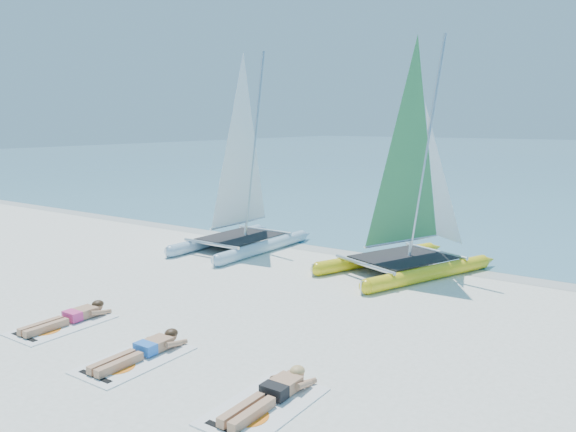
{
  "coord_description": "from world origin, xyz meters",
  "views": [
    {
      "loc": [
        7.21,
        -8.91,
        3.8
      ],
      "look_at": [
        0.25,
        1.2,
        1.72
      ],
      "focal_mm": 35.0,
      "sensor_mm": 36.0,
      "label": 1
    }
  ],
  "objects_px": {
    "sunbather_c": "(272,393)",
    "sunbather_b": "(144,349)",
    "catamaran_blue": "(242,189)",
    "towel_b": "(135,360)",
    "catamaran_yellow": "(418,195)",
    "sunbather_a": "(71,317)",
    "towel_a": "(62,325)",
    "towel_c": "(264,406)"
  },
  "relations": [
    {
      "from": "sunbather_a",
      "to": "sunbather_b",
      "type": "bearing_deg",
      "value": -6.52
    },
    {
      "from": "towel_b",
      "to": "sunbather_b",
      "type": "height_order",
      "value": "sunbather_b"
    },
    {
      "from": "towel_a",
      "to": "sunbather_c",
      "type": "height_order",
      "value": "sunbather_c"
    },
    {
      "from": "catamaran_yellow",
      "to": "sunbather_b",
      "type": "xyz_separation_m",
      "value": [
        -1.56,
        -7.71,
        -1.83
      ]
    },
    {
      "from": "catamaran_yellow",
      "to": "sunbather_c",
      "type": "relative_size",
      "value": 3.58
    },
    {
      "from": "sunbather_b",
      "to": "sunbather_c",
      "type": "bearing_deg",
      "value": -0.0
    },
    {
      "from": "catamaran_yellow",
      "to": "catamaran_blue",
      "type": "bearing_deg",
      "value": -151.72
    },
    {
      "from": "towel_a",
      "to": "sunbather_a",
      "type": "distance_m",
      "value": 0.22
    },
    {
      "from": "towel_b",
      "to": "sunbather_c",
      "type": "relative_size",
      "value": 1.07
    },
    {
      "from": "towel_a",
      "to": "sunbather_a",
      "type": "height_order",
      "value": "sunbather_a"
    },
    {
      "from": "sunbather_a",
      "to": "towel_c",
      "type": "bearing_deg",
      "value": -5.31
    },
    {
      "from": "towel_a",
      "to": "towel_b",
      "type": "height_order",
      "value": "same"
    },
    {
      "from": "catamaran_blue",
      "to": "sunbather_c",
      "type": "height_order",
      "value": "catamaran_blue"
    },
    {
      "from": "catamaran_yellow",
      "to": "towel_b",
      "type": "bearing_deg",
      "value": -79.67
    },
    {
      "from": "towel_b",
      "to": "towel_a",
      "type": "bearing_deg",
      "value": 173.48
    },
    {
      "from": "towel_a",
      "to": "sunbather_b",
      "type": "relative_size",
      "value": 1.07
    },
    {
      "from": "catamaran_blue",
      "to": "towel_a",
      "type": "height_order",
      "value": "catamaran_blue"
    },
    {
      "from": "catamaran_blue",
      "to": "sunbather_c",
      "type": "relative_size",
      "value": 3.53
    },
    {
      "from": "towel_b",
      "to": "sunbather_c",
      "type": "xyz_separation_m",
      "value": [
        2.61,
        0.19,
        0.11
      ]
    },
    {
      "from": "sunbather_c",
      "to": "towel_a",
      "type": "bearing_deg",
      "value": 179.11
    },
    {
      "from": "sunbather_c",
      "to": "catamaran_yellow",
      "type": "bearing_deg",
      "value": 97.75
    },
    {
      "from": "sunbather_b",
      "to": "sunbather_c",
      "type": "height_order",
      "value": "same"
    },
    {
      "from": "catamaran_yellow",
      "to": "sunbather_c",
      "type": "bearing_deg",
      "value": -60.77
    },
    {
      "from": "catamaran_yellow",
      "to": "towel_b",
      "type": "distance_m",
      "value": 8.29
    },
    {
      "from": "sunbather_a",
      "to": "sunbather_b",
      "type": "relative_size",
      "value": 1.0
    },
    {
      "from": "catamaran_blue",
      "to": "towel_a",
      "type": "distance_m",
      "value": 7.36
    },
    {
      "from": "sunbather_a",
      "to": "towel_b",
      "type": "bearing_deg",
      "value": -11.07
    },
    {
      "from": "towel_b",
      "to": "sunbather_b",
      "type": "relative_size",
      "value": 1.07
    },
    {
      "from": "sunbather_a",
      "to": "sunbather_b",
      "type": "xyz_separation_m",
      "value": [
        2.36,
        -0.27,
        0.0
      ]
    },
    {
      "from": "towel_c",
      "to": "sunbather_a",
      "type": "bearing_deg",
      "value": 174.69
    },
    {
      "from": "catamaran_blue",
      "to": "towel_b",
      "type": "bearing_deg",
      "value": -62.22
    },
    {
      "from": "catamaran_yellow",
      "to": "towel_c",
      "type": "distance_m",
      "value": 8.21
    },
    {
      "from": "sunbather_c",
      "to": "sunbather_b",
      "type": "bearing_deg",
      "value": 180.0
    },
    {
      "from": "catamaran_blue",
      "to": "sunbather_b",
      "type": "xyz_separation_m",
      "value": [
        3.69,
        -7.09,
        -1.7
      ]
    },
    {
      "from": "sunbather_a",
      "to": "towel_c",
      "type": "height_order",
      "value": "sunbather_a"
    },
    {
      "from": "towel_b",
      "to": "towel_c",
      "type": "height_order",
      "value": "same"
    },
    {
      "from": "catamaran_blue",
      "to": "towel_a",
      "type": "relative_size",
      "value": 3.29
    },
    {
      "from": "towel_a",
      "to": "towel_b",
      "type": "distance_m",
      "value": 2.37
    },
    {
      "from": "catamaran_yellow",
      "to": "sunbather_a",
      "type": "distance_m",
      "value": 8.61
    },
    {
      "from": "sunbather_a",
      "to": "sunbather_c",
      "type": "distance_m",
      "value": 4.97
    },
    {
      "from": "towel_b",
      "to": "sunbather_b",
      "type": "bearing_deg",
      "value": 90.0
    },
    {
      "from": "towel_c",
      "to": "catamaran_blue",
      "type": "bearing_deg",
      "value": 130.87
    }
  ]
}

